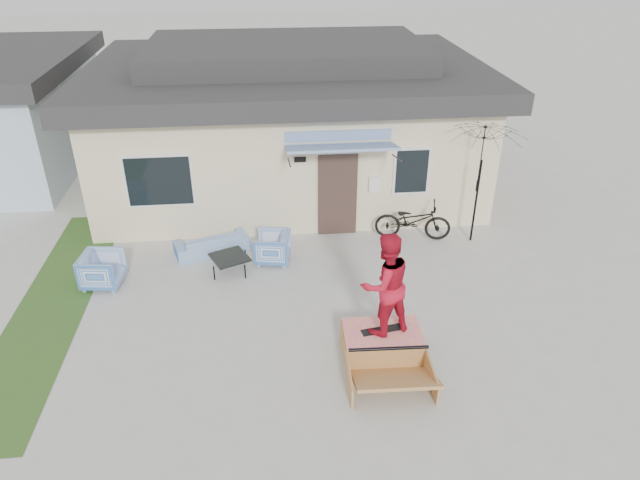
{
  "coord_description": "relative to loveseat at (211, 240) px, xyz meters",
  "views": [
    {
      "loc": [
        -0.73,
        -8.33,
        6.95
      ],
      "look_at": [
        0.3,
        1.8,
        1.3
      ],
      "focal_mm": 32.57,
      "sensor_mm": 36.0,
      "label": 1
    }
  ],
  "objects": [
    {
      "name": "armchair_left",
      "position": [
        -2.23,
        -1.18,
        0.08
      ],
      "size": [
        0.85,
        0.89,
        0.83
      ],
      "primitive_type": "imported",
      "rotation": [
        0.0,
        0.0,
        1.44
      ],
      "color": "#2861AF",
      "rests_on": "ground"
    },
    {
      "name": "house",
      "position": [
        2.07,
        4.18,
        1.61
      ],
      "size": [
        10.8,
        8.49,
        4.1
      ],
      "color": "beige",
      "rests_on": "ground"
    },
    {
      "name": "coffee_table",
      "position": [
        0.46,
        -0.9,
        -0.15
      ],
      "size": [
        1.0,
        1.0,
        0.37
      ],
      "primitive_type": "cube",
      "rotation": [
        0.0,
        0.0,
        0.43
      ],
      "color": "black",
      "rests_on": "ground"
    },
    {
      "name": "bicycle",
      "position": [
        4.88,
        0.2,
        0.26
      ],
      "size": [
        1.94,
        1.02,
        1.18
      ],
      "primitive_type": "imported",
      "rotation": [
        0.0,
        0.0,
        1.36
      ],
      "color": "black",
      "rests_on": "ground"
    },
    {
      "name": "skater",
      "position": [
        3.3,
        -3.97,
        1.15
      ],
      "size": [
        1.14,
        1.01,
        1.94
      ],
      "primitive_type": "imported",
      "rotation": [
        0.0,
        0.0,
        3.48
      ],
      "color": "red",
      "rests_on": "skateboard"
    },
    {
      "name": "loveseat",
      "position": [
        0.0,
        0.0,
        0.0
      ],
      "size": [
        1.79,
        1.01,
        0.67
      ],
      "primitive_type": "imported",
      "rotation": [
        0.0,
        0.0,
        3.45
      ],
      "color": "#2861AF",
      "rests_on": "ground"
    },
    {
      "name": "skate_ramp",
      "position": [
        3.3,
        -4.01,
        -0.1
      ],
      "size": [
        1.46,
        1.9,
        0.46
      ],
      "primitive_type": null,
      "rotation": [
        0.0,
        0.0,
        -0.04
      ],
      "color": "#AF7A42",
      "rests_on": "ground"
    },
    {
      "name": "armchair_right",
      "position": [
        1.41,
        -0.55,
        0.06
      ],
      "size": [
        0.84,
        0.88,
        0.79
      ],
      "primitive_type": "imported",
      "rotation": [
        0.0,
        0.0,
        -1.75
      ],
      "color": "#2861AF",
      "rests_on": "ground"
    },
    {
      "name": "patio_umbrella",
      "position": [
        6.31,
        -0.05,
        1.41
      ],
      "size": [
        1.94,
        1.8,
        2.2
      ],
      "color": "black",
      "rests_on": "ground"
    },
    {
      "name": "skateboard",
      "position": [
        3.3,
        -3.97,
        0.15
      ],
      "size": [
        0.8,
        0.32,
        0.05
      ],
      "primitive_type": "cube",
      "rotation": [
        0.0,
        0.0,
        0.17
      ],
      "color": "black",
      "rests_on": "skate_ramp"
    },
    {
      "name": "grass_strip",
      "position": [
        -3.13,
        -1.81,
        -0.33
      ],
      "size": [
        1.4,
        8.0,
        0.01
      ],
      "primitive_type": "cube",
      "color": "#2A4C1D",
      "rests_on": "ground"
    },
    {
      "name": "ground",
      "position": [
        2.07,
        -3.81,
        -0.34
      ],
      "size": [
        90.0,
        90.0,
        0.0
      ],
      "primitive_type": "plane",
      "color": "#ACABA3",
      "rests_on": "ground"
    }
  ]
}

